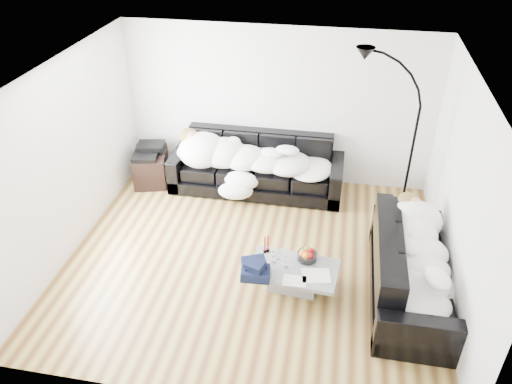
% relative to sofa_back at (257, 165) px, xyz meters
% --- Properties ---
extents(ground, '(5.00, 5.00, 0.00)m').
position_rel_sofa_back_xyz_m(ground, '(0.27, -1.79, -0.46)').
color(ground, brown).
rests_on(ground, ground).
extents(wall_back, '(5.00, 0.02, 2.60)m').
position_rel_sofa_back_xyz_m(wall_back, '(0.27, 0.46, 0.84)').
color(wall_back, silver).
rests_on(wall_back, ground).
extents(wall_left, '(0.02, 4.50, 2.60)m').
position_rel_sofa_back_xyz_m(wall_left, '(-2.23, -1.79, 0.84)').
color(wall_left, silver).
rests_on(wall_left, ground).
extents(wall_right, '(0.02, 4.50, 2.60)m').
position_rel_sofa_back_xyz_m(wall_right, '(2.77, -1.79, 0.84)').
color(wall_right, silver).
rests_on(wall_right, ground).
extents(ceiling, '(5.00, 5.00, 0.00)m').
position_rel_sofa_back_xyz_m(ceiling, '(0.27, -1.79, 2.14)').
color(ceiling, white).
rests_on(ceiling, ground).
extents(sofa_back, '(2.80, 0.97, 0.92)m').
position_rel_sofa_back_xyz_m(sofa_back, '(0.00, 0.00, 0.00)').
color(sofa_back, black).
rests_on(sofa_back, ground).
extents(sofa_right, '(0.94, 2.19, 0.89)m').
position_rel_sofa_back_xyz_m(sofa_right, '(2.33, -2.10, -0.01)').
color(sofa_right, black).
rests_on(sofa_right, ground).
extents(sleeper_back, '(2.37, 0.82, 0.47)m').
position_rel_sofa_back_xyz_m(sleeper_back, '(0.00, -0.05, 0.20)').
color(sleeper_back, white).
rests_on(sleeper_back, sofa_back).
extents(sleeper_right, '(0.79, 1.88, 0.46)m').
position_rel_sofa_back_xyz_m(sleeper_right, '(2.33, -2.10, 0.19)').
color(sleeper_right, white).
rests_on(sleeper_right, sofa_right).
extents(teal_cushion, '(0.42, 0.38, 0.20)m').
position_rel_sofa_back_xyz_m(teal_cushion, '(2.27, -1.42, 0.26)').
color(teal_cushion, '#0D614E').
rests_on(teal_cushion, sofa_right).
extents(coffee_table, '(1.16, 0.74, 0.32)m').
position_rel_sofa_back_xyz_m(coffee_table, '(0.89, -2.25, -0.30)').
color(coffee_table, '#939699').
rests_on(coffee_table, ground).
extents(fruit_bowl, '(0.31, 0.31, 0.16)m').
position_rel_sofa_back_xyz_m(fruit_bowl, '(1.04, -2.05, -0.06)').
color(fruit_bowl, white).
rests_on(fruit_bowl, coffee_table).
extents(wine_glass_a, '(0.08, 0.08, 0.16)m').
position_rel_sofa_back_xyz_m(wine_glass_a, '(0.66, -2.12, -0.06)').
color(wine_glass_a, white).
rests_on(wine_glass_a, coffee_table).
extents(wine_glass_b, '(0.09, 0.09, 0.18)m').
position_rel_sofa_back_xyz_m(wine_glass_b, '(0.62, -2.20, -0.05)').
color(wine_glass_b, white).
rests_on(wine_glass_b, coffee_table).
extents(wine_glass_c, '(0.08, 0.08, 0.17)m').
position_rel_sofa_back_xyz_m(wine_glass_c, '(0.79, -2.26, -0.05)').
color(wine_glass_c, white).
rests_on(wine_glass_c, coffee_table).
extents(candle_left, '(0.05, 0.05, 0.24)m').
position_rel_sofa_back_xyz_m(candle_left, '(0.48, -2.01, -0.02)').
color(candle_left, maroon).
rests_on(candle_left, coffee_table).
extents(candle_right, '(0.05, 0.05, 0.25)m').
position_rel_sofa_back_xyz_m(candle_right, '(0.51, -1.98, -0.01)').
color(candle_right, maroon).
rests_on(candle_right, coffee_table).
extents(newspaper_a, '(0.39, 0.32, 0.01)m').
position_rel_sofa_back_xyz_m(newspaper_a, '(1.17, -2.34, -0.13)').
color(newspaper_a, silver).
rests_on(newspaper_a, coffee_table).
extents(newspaper_b, '(0.29, 0.21, 0.01)m').
position_rel_sofa_back_xyz_m(newspaper_b, '(0.93, -2.48, -0.13)').
color(newspaper_b, silver).
rests_on(newspaper_b, coffee_table).
extents(navy_jacket, '(0.38, 0.32, 0.19)m').
position_rel_sofa_back_xyz_m(navy_jacket, '(0.43, -2.45, 0.04)').
color(navy_jacket, black).
rests_on(navy_jacket, coffee_table).
extents(shoes, '(0.54, 0.43, 0.11)m').
position_rel_sofa_back_xyz_m(shoes, '(0.98, -2.22, -0.40)').
color(shoes, '#472311').
rests_on(shoes, ground).
extents(av_cabinet, '(0.70, 0.87, 0.52)m').
position_rel_sofa_back_xyz_m(av_cabinet, '(-1.82, -0.07, -0.20)').
color(av_cabinet, black).
rests_on(av_cabinet, ground).
extents(stereo, '(0.50, 0.42, 0.13)m').
position_rel_sofa_back_xyz_m(stereo, '(-1.82, -0.07, 0.13)').
color(stereo, black).
rests_on(stereo, av_cabinet).
extents(floor_lamp, '(0.89, 0.50, 2.32)m').
position_rel_sofa_back_xyz_m(floor_lamp, '(2.30, -0.56, 0.70)').
color(floor_lamp, black).
rests_on(floor_lamp, ground).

